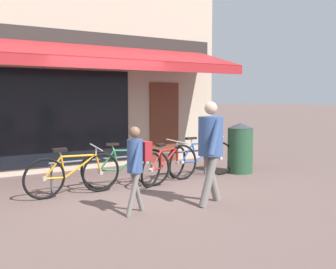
% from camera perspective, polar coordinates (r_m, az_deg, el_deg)
% --- Properties ---
extents(ground_plane, '(160.00, 160.00, 0.00)m').
position_cam_1_polar(ground_plane, '(7.74, -3.68, -7.78)').
color(ground_plane, brown).
extents(shop_front, '(8.15, 4.68, 5.72)m').
position_cam_1_polar(shop_front, '(11.55, -15.13, 10.54)').
color(shop_front, tan).
rests_on(shop_front, ground_plane).
extents(bike_rack_rail, '(3.58, 0.04, 0.57)m').
position_cam_1_polar(bike_rack_rail, '(8.46, -4.24, -3.41)').
color(bike_rack_rail, '#47494F').
rests_on(bike_rack_rail, ground_plane).
extents(bicycle_orange, '(1.76, 0.52, 0.89)m').
position_cam_1_polar(bicycle_orange, '(7.52, -12.68, -5.26)').
color(bicycle_orange, black).
rests_on(bicycle_orange, ground_plane).
extents(bicycle_green, '(1.69, 0.62, 0.88)m').
position_cam_1_polar(bicycle_green, '(8.07, -5.69, -4.47)').
color(bicycle_green, black).
rests_on(bicycle_green, ground_plane).
extents(bicycle_red, '(1.63, 0.94, 0.85)m').
position_cam_1_polar(bicycle_red, '(8.46, -0.42, -4.11)').
color(bicycle_red, black).
rests_on(bicycle_red, ground_plane).
extents(bicycle_blue, '(1.78, 0.52, 0.89)m').
position_cam_1_polar(bicycle_blue, '(9.11, 4.59, -3.31)').
color(bicycle_blue, black).
rests_on(bicycle_blue, ground_plane).
extents(pedestrian_adult, '(0.60, 0.62, 1.67)m').
position_cam_1_polar(pedestrian_adult, '(6.77, 5.78, -1.07)').
color(pedestrian_adult, slate).
rests_on(pedestrian_adult, ground_plane).
extents(pedestrian_child, '(0.48, 0.41, 1.30)m').
position_cam_1_polar(pedestrian_child, '(6.21, -4.29, -3.26)').
color(pedestrian_child, slate).
rests_on(pedestrian_child, ground_plane).
extents(litter_bin, '(0.58, 0.58, 1.14)m').
position_cam_1_polar(litter_bin, '(9.71, 9.74, -1.80)').
color(litter_bin, '#23472D').
rests_on(litter_bin, ground_plane).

